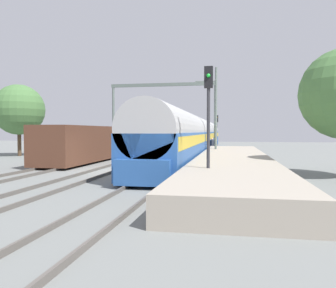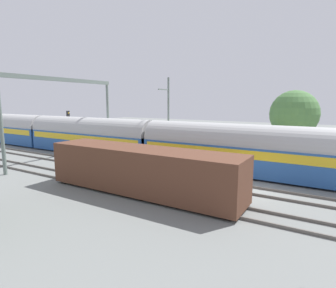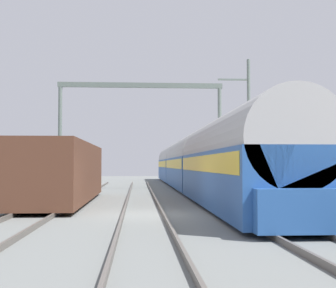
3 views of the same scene
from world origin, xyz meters
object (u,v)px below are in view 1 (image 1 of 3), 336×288
railway_signal_near (208,111)px  catenary_gantry (163,103)px  passenger_train (198,135)px  railway_signal_far (217,128)px  freight_car (88,143)px  person_crossing (212,144)px

railway_signal_near → catenary_gantry: 24.20m
passenger_train → catenary_gantry: catenary_gantry is taller
railway_signal_near → railway_signal_far: (-0.82, 29.73, -0.37)m
railway_signal_far → catenary_gantry: bearing=-131.3°
freight_car → catenary_gantry: size_ratio=1.07×
person_crossing → railway_signal_far: railway_signal_far is taller
freight_car → person_crossing: 14.62m
freight_car → railway_signal_near: size_ratio=2.52×
freight_car → catenary_gantry: 13.06m
passenger_train → railway_signal_near: size_ratio=9.52×
passenger_train → person_crossing: passenger_train is taller
passenger_train → freight_car: 14.79m
person_crossing → railway_signal_far: 7.40m
person_crossing → catenary_gantry: 7.21m
railway_signal_near → railway_signal_far: 29.74m
person_crossing → freight_car: bearing=-2.6°
passenger_train → railway_signal_far: bearing=71.4°
railway_signal_far → railway_signal_near: bearing=-88.4°
freight_car → catenary_gantry: (3.85, 11.78, 4.13)m
railway_signal_near → railway_signal_far: railway_signal_near is taller
passenger_train → person_crossing: bearing=-40.1°
freight_car → railway_signal_near: (10.43, -11.40, 1.83)m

